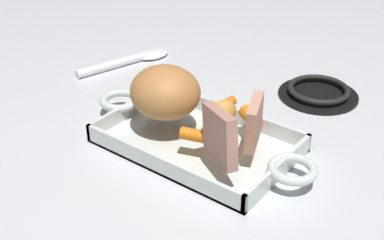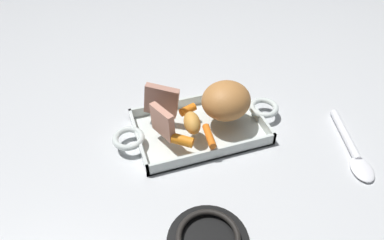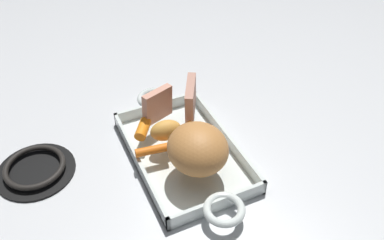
# 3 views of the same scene
# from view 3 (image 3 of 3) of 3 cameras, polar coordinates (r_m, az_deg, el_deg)

# --- Properties ---
(ground_plane) EXTENTS (2.04, 2.04, 0.00)m
(ground_plane) POSITION_cam_3_polar(r_m,az_deg,el_deg) (0.84, -1.16, -5.04)
(ground_plane) COLOR silver
(roasting_dish) EXTENTS (0.42, 0.20, 0.04)m
(roasting_dish) POSITION_cam_3_polar(r_m,az_deg,el_deg) (0.83, -1.17, -4.49)
(roasting_dish) COLOR silver
(roasting_dish) RESTS_ON ground_plane
(pork_roast) EXTENTS (0.13, 0.13, 0.09)m
(pork_roast) POSITION_cam_3_polar(r_m,az_deg,el_deg) (0.74, 0.57, -4.10)
(pork_roast) COLOR #B9783E
(pork_roast) RESTS_ON roasting_dish
(roast_slice_thick) EXTENTS (0.04, 0.07, 0.07)m
(roast_slice_thick) POSITION_cam_3_polar(r_m,az_deg,el_deg) (0.85, -4.84, 2.09)
(roast_slice_thick) COLOR tan
(roast_slice_thick) RESTS_ON roasting_dish
(roast_slice_thin) EXTENTS (0.09, 0.06, 0.09)m
(roast_slice_thin) POSITION_cam_3_polar(r_m,az_deg,el_deg) (0.86, -0.20, 2.93)
(roast_slice_thin) COLOR tan
(roast_slice_thin) RESTS_ON roasting_dish
(baby_carrot_southwest) EXTENTS (0.02, 0.07, 0.02)m
(baby_carrot_southwest) POSITION_cam_3_polar(r_m,az_deg,el_deg) (0.79, -5.58, -4.09)
(baby_carrot_southwest) COLOR orange
(baby_carrot_southwest) RESTS_ON roasting_dish
(baby_carrot_center_left) EXTENTS (0.04, 0.03, 0.02)m
(baby_carrot_center_left) POSITION_cam_3_polar(r_m,az_deg,el_deg) (0.83, 0.45, -1.29)
(baby_carrot_center_left) COLOR orange
(baby_carrot_center_left) RESTS_ON roasting_dish
(baby_carrot_northwest) EXTENTS (0.05, 0.05, 0.03)m
(baby_carrot_northwest) POSITION_cam_3_polar(r_m,az_deg,el_deg) (0.83, -6.87, -1.25)
(baby_carrot_northwest) COLOR orange
(baby_carrot_northwest) RESTS_ON roasting_dish
(potato_halved) EXTENTS (0.04, 0.07, 0.04)m
(potato_halved) POSITION_cam_3_polar(r_m,az_deg,el_deg) (0.81, -3.68, -1.45)
(potato_halved) COLOR gold
(potato_halved) RESTS_ON roasting_dish
(stove_burner_rear) EXTENTS (0.15, 0.15, 0.02)m
(stove_burner_rear) POSITION_cam_3_polar(r_m,az_deg,el_deg) (0.86, -21.03, -6.38)
(stove_burner_rear) COLOR black
(stove_burner_rear) RESTS_ON ground_plane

